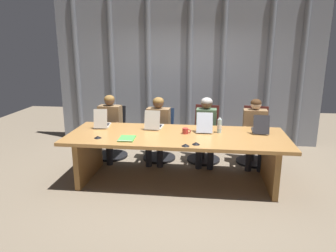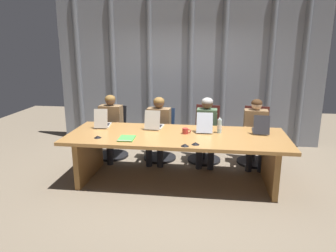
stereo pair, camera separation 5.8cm
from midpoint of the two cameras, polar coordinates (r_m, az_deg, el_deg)
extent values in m
plane|color=#7F705B|center=(5.06, 1.16, -9.79)|extent=(10.94, 10.94, 0.00)
cube|color=#B77F42|center=(4.80, 1.21, -1.85)|extent=(3.30, 1.24, 0.05)
cube|color=black|center=(4.82, 1.20, -2.59)|extent=(2.81, 0.10, 0.06)
cube|color=olive|center=(5.24, -14.32, -5.22)|extent=(0.08, 1.05, 0.70)
cube|color=olive|center=(4.99, 17.51, -6.46)|extent=(0.08, 1.05, 0.70)
cube|color=gray|center=(6.68, 3.04, 10.15)|extent=(5.47, 0.10, 3.14)
cylinder|color=slate|center=(7.18, -16.30, 9.91)|extent=(0.12, 0.12, 3.08)
cylinder|color=slate|center=(6.92, -10.36, 10.09)|extent=(0.12, 0.12, 3.08)
cylinder|color=slate|center=(6.73, -3.86, 10.17)|extent=(0.12, 0.12, 3.08)
cylinder|color=slate|center=(6.62, 3.57, 10.10)|extent=(0.12, 0.12, 3.08)
cylinder|color=slate|center=(6.62, 9.47, 9.93)|extent=(0.12, 0.12, 3.08)
cylinder|color=slate|center=(6.72, 17.36, 9.54)|extent=(0.12, 0.12, 3.08)
cylinder|color=slate|center=(6.86, 22.61, 9.18)|extent=(0.12, 0.12, 3.08)
cube|color=beige|center=(5.41, -11.85, 0.11)|extent=(0.25, 0.35, 0.02)
cube|color=black|center=(5.43, -11.81, 0.28)|extent=(0.20, 0.20, 0.00)
cube|color=beige|center=(5.19, -12.36, 1.29)|extent=(0.22, 0.10, 0.30)
cube|color=black|center=(5.19, -12.35, 1.32)|extent=(0.20, 0.08, 0.27)
cube|color=beige|center=(5.22, -2.67, -0.11)|extent=(0.27, 0.34, 0.02)
cube|color=black|center=(5.24, -2.61, 0.06)|extent=(0.22, 0.19, 0.00)
cube|color=beige|center=(5.00, -3.20, 1.07)|extent=(0.25, 0.09, 0.30)
cube|color=black|center=(5.00, -3.18, 1.10)|extent=(0.23, 0.08, 0.27)
cube|color=#A8ADB7|center=(5.17, 6.25, -0.35)|extent=(0.25, 0.34, 0.02)
cube|color=black|center=(5.19, 6.25, -0.17)|extent=(0.21, 0.19, 0.00)
cube|color=#A8ADB7|center=(4.89, 6.26, 0.60)|extent=(0.25, 0.17, 0.29)
cube|color=black|center=(4.89, 6.26, 0.65)|extent=(0.22, 0.15, 0.26)
cube|color=#2D2D33|center=(5.19, 15.83, -0.76)|extent=(0.26, 0.32, 0.02)
cube|color=black|center=(5.21, 15.82, -0.58)|extent=(0.21, 0.18, 0.00)
cube|color=#2D2D33|center=(4.96, 16.12, 0.24)|extent=(0.24, 0.13, 0.27)
cube|color=black|center=(4.96, 16.12, 0.28)|extent=(0.22, 0.11, 0.24)
cube|color=black|center=(6.04, -10.50, -1.49)|extent=(0.52, 0.52, 0.08)
cube|color=black|center=(6.17, -9.86, 1.50)|extent=(0.44, 0.15, 0.47)
cylinder|color=#262628|center=(6.10, -10.40, -3.47)|extent=(0.05, 0.05, 0.36)
cylinder|color=black|center=(6.17, -10.32, -5.23)|extent=(0.60, 0.60, 0.04)
cube|color=navy|center=(5.84, -1.89, -1.81)|extent=(0.55, 0.55, 0.08)
cube|color=navy|center=(5.97, -1.27, 1.19)|extent=(0.44, 0.18, 0.45)
cylinder|color=#262628|center=(5.90, -1.87, -3.85)|extent=(0.05, 0.05, 0.36)
cylinder|color=black|center=(5.97, -1.85, -5.67)|extent=(0.60, 0.60, 0.04)
cube|color=#511E19|center=(5.77, 6.21, -2.08)|extent=(0.56, 0.56, 0.08)
cube|color=#511E19|center=(5.91, 6.69, 1.29)|extent=(0.45, 0.19, 0.52)
cylinder|color=#262628|center=(5.84, 6.15, -4.14)|extent=(0.05, 0.05, 0.36)
cylinder|color=black|center=(5.91, 6.10, -5.97)|extent=(0.60, 0.60, 0.04)
cube|color=#511E19|center=(5.84, 14.98, -2.33)|extent=(0.54, 0.54, 0.08)
cube|color=#511E19|center=(5.97, 15.17, 1.02)|extent=(0.44, 0.18, 0.52)
cylinder|color=#262628|center=(5.90, 14.84, -4.36)|extent=(0.05, 0.05, 0.36)
cylinder|color=black|center=(5.97, 14.72, -6.17)|extent=(0.60, 0.60, 0.04)
cube|color=olive|center=(5.94, -10.59, 1.20)|extent=(0.42, 0.25, 0.51)
sphere|color=brown|center=(5.87, -10.75, 4.58)|extent=(0.19, 0.19, 0.19)
ellipsoid|color=olive|center=(5.87, -10.77, 4.80)|extent=(0.19, 0.19, 0.14)
cylinder|color=olive|center=(5.87, -9.06, 1.77)|extent=(0.08, 0.14, 0.27)
cylinder|color=brown|center=(5.71, -9.71, 0.15)|extent=(0.08, 0.30, 0.06)
cylinder|color=olive|center=(5.99, -12.16, 1.88)|extent=(0.08, 0.14, 0.27)
cylinder|color=brown|center=(5.83, -12.88, 0.31)|extent=(0.08, 0.30, 0.06)
cylinder|color=#262833|center=(5.80, -10.24, -2.05)|extent=(0.16, 0.41, 0.13)
cylinder|color=#262833|center=(5.71, -10.78, -4.66)|extent=(0.11, 0.11, 0.46)
cylinder|color=#262833|center=(5.87, -12.07, -1.93)|extent=(0.16, 0.41, 0.13)
cylinder|color=#262833|center=(5.78, -12.63, -4.51)|extent=(0.11, 0.11, 0.46)
cube|color=olive|center=(5.74, -2.01, 0.84)|extent=(0.42, 0.24, 0.49)
sphere|color=brown|center=(5.67, -2.04, 4.23)|extent=(0.20, 0.20, 0.20)
ellipsoid|color=olive|center=(5.67, -2.04, 4.47)|extent=(0.20, 0.20, 0.15)
cylinder|color=olive|center=(5.70, -0.30, 1.28)|extent=(0.08, 0.14, 0.27)
cylinder|color=brown|center=(5.53, -0.69, -0.40)|extent=(0.08, 0.30, 0.06)
cylinder|color=olive|center=(5.77, -3.71, 1.42)|extent=(0.08, 0.14, 0.27)
cylinder|color=brown|center=(5.60, -4.20, -0.23)|extent=(0.08, 0.30, 0.06)
cylinder|color=#262833|center=(5.61, -1.42, -2.40)|extent=(0.15, 0.41, 0.13)
cylinder|color=#262833|center=(5.51, -1.78, -5.12)|extent=(0.11, 0.11, 0.46)
cylinder|color=#262833|center=(5.65, -3.41, -2.29)|extent=(0.15, 0.41, 0.13)
cylinder|color=#262833|center=(5.55, -3.81, -4.98)|extent=(0.11, 0.11, 0.46)
cube|color=#4C6B4C|center=(5.68, 6.58, 0.63)|extent=(0.36, 0.23, 0.49)
sphere|color=brown|center=(5.60, 6.68, 4.11)|extent=(0.20, 0.20, 0.20)
ellipsoid|color=#B2ADA8|center=(5.60, 6.69, 4.36)|extent=(0.20, 0.20, 0.15)
cylinder|color=#4C6B4C|center=(5.66, 8.07, 1.13)|extent=(0.07, 0.14, 0.27)
cylinder|color=brown|center=(5.49, 8.00, -0.56)|extent=(0.07, 0.30, 0.06)
cylinder|color=#4C6B4C|center=(5.67, 5.12, 1.24)|extent=(0.07, 0.14, 0.27)
cylinder|color=brown|center=(5.50, 4.96, -0.45)|extent=(0.07, 0.30, 0.06)
cylinder|color=#262833|center=(5.56, 7.45, -2.68)|extent=(0.14, 0.40, 0.13)
cylinder|color=#262833|center=(5.46, 7.33, -5.44)|extent=(0.11, 0.11, 0.46)
cylinder|color=#262833|center=(5.56, 5.39, -2.60)|extent=(0.14, 0.40, 0.13)
cylinder|color=#262833|center=(5.46, 5.23, -5.35)|extent=(0.11, 0.11, 0.46)
cube|color=olive|center=(5.74, 15.02, 0.40)|extent=(0.40, 0.24, 0.50)
sphere|color=beige|center=(5.66, 15.25, 3.80)|extent=(0.18, 0.18, 0.18)
ellipsoid|color=#472D19|center=(5.66, 15.27, 4.03)|extent=(0.19, 0.19, 0.14)
cylinder|color=olive|center=(5.74, 16.72, 0.91)|extent=(0.08, 0.14, 0.27)
cylinder|color=beige|center=(5.57, 16.90, -0.76)|extent=(0.08, 0.30, 0.06)
cylinder|color=olive|center=(5.71, 13.38, 1.06)|extent=(0.08, 0.14, 0.27)
cylinder|color=beige|center=(5.53, 13.45, -0.63)|extent=(0.08, 0.30, 0.06)
cylinder|color=#262833|center=(5.63, 16.03, -2.91)|extent=(0.15, 0.41, 0.13)
cylinder|color=#262833|center=(5.53, 16.08, -5.63)|extent=(0.11, 0.11, 0.46)
cylinder|color=#262833|center=(5.61, 14.00, -2.84)|extent=(0.15, 0.41, 0.13)
cylinder|color=#262833|center=(5.51, 14.00, -5.57)|extent=(0.11, 0.11, 0.46)
cylinder|color=silver|center=(4.93, 8.90, -0.01)|extent=(0.07, 0.07, 0.21)
cylinder|color=white|center=(4.93, 8.89, -0.13)|extent=(0.07, 0.07, 0.06)
cylinder|color=white|center=(4.90, 8.95, 1.32)|extent=(0.04, 0.04, 0.02)
cylinder|color=#B2332D|center=(4.84, 2.78, -0.88)|extent=(0.09, 0.09, 0.09)
torus|color=#B2332D|center=(4.84, 3.45, -0.90)|extent=(0.06, 0.01, 0.06)
cone|color=black|center=(4.27, 2.78, -3.41)|extent=(0.11, 0.11, 0.03)
cone|color=black|center=(4.34, 4.67, -3.12)|extent=(0.11, 0.11, 0.03)
cone|color=black|center=(4.73, -12.85, -1.93)|extent=(0.11, 0.11, 0.03)
cube|color=#4CB74C|center=(4.62, -7.76, -2.25)|extent=(0.23, 0.31, 0.02)
cylinder|color=silver|center=(4.47, -8.24, -2.65)|extent=(0.21, 0.02, 0.01)
camera|label=1|loc=(0.03, -90.34, -0.09)|focal=33.93mm
camera|label=2|loc=(0.03, 89.66, 0.09)|focal=33.93mm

